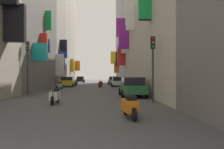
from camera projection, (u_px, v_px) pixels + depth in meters
name	position (u px, v px, depth m)	size (l,w,h in m)	color
ground_plane	(91.00, 88.00, 32.67)	(140.00, 140.00, 0.00)	#424244
building_left_mid_b	(17.00, 32.00, 27.40)	(7.35, 15.27, 12.95)	slate
building_left_mid_c	(43.00, 22.00, 39.42)	(7.04, 8.76, 20.60)	#9E9384
building_left_far	(58.00, 38.00, 53.09)	(7.20, 18.60, 19.47)	#B2A899
building_right_mid_b	(145.00, 33.00, 36.99)	(7.34, 3.37, 16.08)	#BCB29E
building_right_mid_c	(134.00, 33.00, 50.86)	(7.37, 24.35, 20.97)	gray
parked_car_green	(132.00, 87.00, 18.76)	(1.89, 4.23, 1.48)	#236638
parked_car_yellow	(68.00, 81.00, 36.28)	(2.02, 4.38, 1.44)	gold
parked_car_black	(80.00, 79.00, 56.13)	(1.89, 4.25, 1.45)	black
parked_car_grey	(113.00, 80.00, 45.27)	(1.87, 4.15, 1.46)	slate
parked_car_silver	(118.00, 81.00, 36.51)	(2.00, 4.02, 1.43)	#B7B7BC
scooter_orange	(130.00, 106.00, 9.27)	(0.57, 1.98, 1.13)	orange
scooter_green	(76.00, 82.00, 42.26)	(0.77, 1.73, 1.13)	#287F3D
scooter_red	(100.00, 84.00, 33.71)	(0.65, 1.88, 1.13)	red
scooter_silver	(59.00, 85.00, 28.90)	(0.64, 1.95, 1.13)	#ADADB2
scooter_white	(55.00, 96.00, 13.97)	(0.45, 1.97, 1.13)	silver
pedestrian_crossing	(117.00, 80.00, 42.07)	(0.51, 0.51, 1.67)	#292929
pedestrian_near_left	(114.00, 81.00, 40.02)	(0.52, 0.52, 1.60)	black
traffic_light_near_corner	(28.00, 59.00, 20.16)	(0.26, 0.34, 4.40)	#2D2D2D
traffic_light_far_corner	(153.00, 57.00, 14.83)	(0.26, 0.34, 3.96)	#2D2D2D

